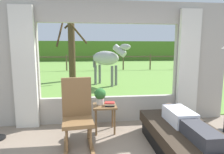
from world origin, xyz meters
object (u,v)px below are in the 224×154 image
object	(u,v)px
pasture_tree	(71,46)
horse	(107,59)
side_table	(105,110)
potted_plant	(100,95)
recliner_sofa	(183,139)
book_stack	(110,104)
rocking_chair	(77,113)
reclining_person	(185,121)

from	to	relation	value
pasture_tree	horse	bearing A→B (deg)	-41.54
side_table	potted_plant	size ratio (longest dim) A/B	1.63
horse	side_table	bearing A→B (deg)	32.13
recliner_sofa	book_stack	xyz separation A→B (m)	(-1.04, 0.85, 0.34)
side_table	book_stack	xyz separation A→B (m)	(0.09, -0.06, 0.13)
side_table	potted_plant	bearing A→B (deg)	143.13
rocking_chair	horse	xyz separation A→B (m)	(0.96, 5.08, 0.61)
recliner_sofa	pasture_tree	bearing A→B (deg)	107.51
pasture_tree	rocking_chair	bearing A→B (deg)	-84.46
recliner_sofa	book_stack	distance (m)	1.38
reclining_person	horse	xyz separation A→B (m)	(-0.65, 5.54, 0.63)
book_stack	pasture_tree	world-z (taller)	pasture_tree
reclining_person	book_stack	size ratio (longest dim) A/B	7.00
reclining_person	horse	world-z (taller)	horse
rocking_chair	side_table	xyz separation A→B (m)	(0.48, 0.49, -0.12)
rocking_chair	reclining_person	bearing A→B (deg)	-22.11
side_table	book_stack	distance (m)	0.17
reclining_person	side_table	bearing A→B (deg)	139.18
side_table	horse	distance (m)	4.67
rocking_chair	side_table	size ratio (longest dim) A/B	2.15
horse	reclining_person	bearing A→B (deg)	44.76
rocking_chair	potted_plant	xyz separation A→B (m)	(0.40, 0.55, 0.16)
rocking_chair	book_stack	xyz separation A→B (m)	(0.57, 0.43, 0.01)
reclining_person	pasture_tree	xyz separation A→B (m)	(-2.24, 6.95, 1.15)
side_table	potted_plant	xyz separation A→B (m)	(-0.08, 0.06, 0.28)
potted_plant	side_table	bearing A→B (deg)	-36.87
book_stack	pasture_tree	xyz separation A→B (m)	(-1.20, 6.05, 1.11)
horse	pasture_tree	distance (m)	2.18
reclining_person	rocking_chair	world-z (taller)	rocking_chair
recliner_sofa	rocking_chair	bearing A→B (deg)	165.04
book_stack	recliner_sofa	bearing A→B (deg)	-39.31
book_stack	horse	bearing A→B (deg)	85.30
recliner_sofa	reclining_person	distance (m)	0.31
potted_plant	pasture_tree	xyz separation A→B (m)	(-1.03, 5.93, 0.97)
rocking_chair	pasture_tree	world-z (taller)	pasture_tree
potted_plant	book_stack	xyz separation A→B (m)	(0.17, -0.12, -0.15)
horse	recliner_sofa	bearing A→B (deg)	44.82
reclining_person	pasture_tree	world-z (taller)	pasture_tree
rocking_chair	horse	distance (m)	5.20
side_table	pasture_tree	size ratio (longest dim) A/B	0.16
reclining_person	potted_plant	xyz separation A→B (m)	(-1.21, 1.02, 0.18)
side_table	reclining_person	bearing A→B (deg)	-40.35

